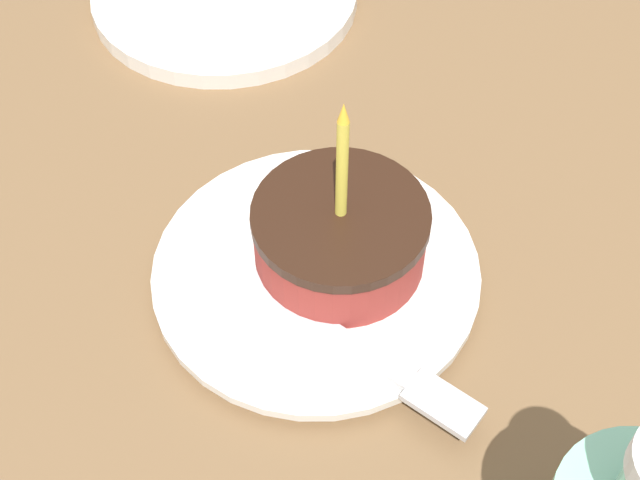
# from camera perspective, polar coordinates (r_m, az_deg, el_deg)

# --- Properties ---
(ground_plane) EXTENTS (2.40, 2.40, 0.04)m
(ground_plane) POSITION_cam_1_polar(r_m,az_deg,el_deg) (0.62, -1.64, -2.89)
(ground_plane) COLOR brown
(ground_plane) RESTS_ON ground
(plate) EXTENTS (0.21, 0.21, 0.02)m
(plate) POSITION_cam_1_polar(r_m,az_deg,el_deg) (0.59, 0.00, -1.89)
(plate) COLOR white
(plate) RESTS_ON ground_plane
(cake_slice) EXTENTS (0.11, 0.11, 0.14)m
(cake_slice) POSITION_cam_1_polar(r_m,az_deg,el_deg) (0.56, 1.30, 0.31)
(cake_slice) COLOR #99332D
(cake_slice) RESTS_ON plate
(fork) EXTENTS (0.20, 0.03, 0.00)m
(fork) POSITION_cam_1_polar(r_m,az_deg,el_deg) (0.54, 2.30, -6.87)
(fork) COLOR silver
(fork) RESTS_ON plate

